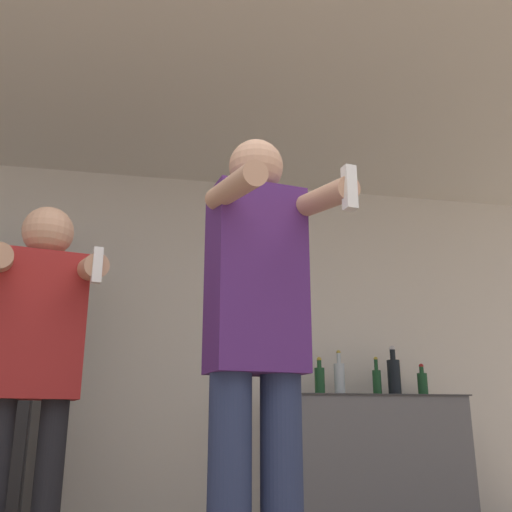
# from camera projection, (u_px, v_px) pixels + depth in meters

# --- Properties ---
(wall_back) EXTENTS (7.00, 0.06, 2.55)m
(wall_back) POSITION_uv_depth(u_px,v_px,m) (190.00, 343.00, 4.16)
(wall_back) COLOR silver
(wall_back) RESTS_ON ground_plane
(ceiling_slab) EXTENTS (7.00, 3.65, 0.05)m
(ceiling_slab) POSITION_uv_depth(u_px,v_px,m) (223.00, 58.00, 3.03)
(ceiling_slab) COLOR silver
(ceiling_slab) RESTS_ON wall_back
(counter) EXTENTS (1.26, 0.66, 0.89)m
(counter) POSITION_uv_depth(u_px,v_px,m) (367.00, 464.00, 3.83)
(counter) COLOR slate
(counter) RESTS_ON ground_plane
(bottle_dark_rum) EXTENTS (0.07, 0.07, 0.32)m
(bottle_dark_rum) POSITION_uv_depth(u_px,v_px,m) (339.00, 378.00, 3.99)
(bottle_dark_rum) COLOR silver
(bottle_dark_rum) RESTS_ON counter
(bottle_short_whiskey) EXTENTS (0.06, 0.06, 0.28)m
(bottle_short_whiskey) POSITION_uv_depth(u_px,v_px,m) (377.00, 381.00, 4.04)
(bottle_short_whiskey) COLOR #194723
(bottle_short_whiskey) RESTS_ON counter
(bottle_tall_gin) EXTENTS (0.09, 0.09, 0.36)m
(bottle_tall_gin) POSITION_uv_depth(u_px,v_px,m) (394.00, 376.00, 4.07)
(bottle_tall_gin) COLOR black
(bottle_tall_gin) RESTS_ON counter
(bottle_green_wine) EXTENTS (0.07, 0.07, 0.23)m
(bottle_green_wine) POSITION_uv_depth(u_px,v_px,m) (423.00, 383.00, 4.10)
(bottle_green_wine) COLOR #194723
(bottle_green_wine) RESTS_ON counter
(bottle_clear_vodka) EXTENTS (0.07, 0.07, 0.27)m
(bottle_clear_vodka) POSITION_uv_depth(u_px,v_px,m) (320.00, 380.00, 3.96)
(bottle_clear_vodka) COLOR #194723
(bottle_clear_vodka) RESTS_ON counter
(person_woman_foreground) EXTENTS (0.45, 0.56, 1.72)m
(person_woman_foreground) POSITION_uv_depth(u_px,v_px,m) (257.00, 346.00, 1.91)
(person_woman_foreground) COLOR navy
(person_woman_foreground) RESTS_ON ground_plane
(person_man_side) EXTENTS (0.51, 0.52, 1.63)m
(person_man_side) POSITION_uv_depth(u_px,v_px,m) (36.00, 349.00, 2.33)
(person_man_side) COLOR black
(person_man_side) RESTS_ON ground_plane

